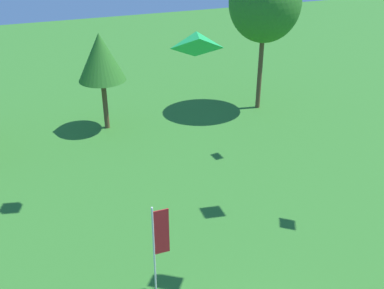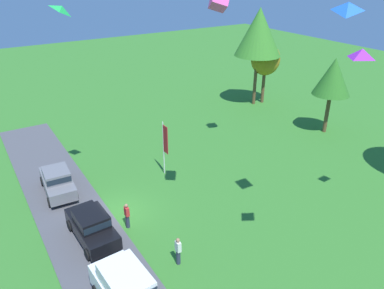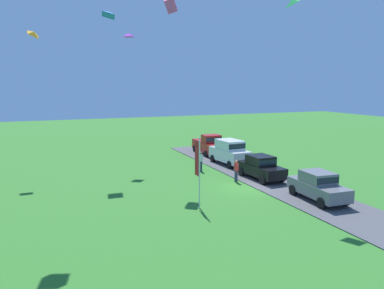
{
  "view_description": "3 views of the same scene",
  "coord_description": "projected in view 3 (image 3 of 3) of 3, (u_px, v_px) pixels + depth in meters",
  "views": [
    {
      "loc": [
        -6.58,
        -8.89,
        14.59
      ],
      "look_at": [
        -0.82,
        6.31,
        6.0
      ],
      "focal_mm": 42.0,
      "sensor_mm": 36.0,
      "label": 1
    },
    {
      "loc": [
        19.29,
        -6.58,
        14.74
      ],
      "look_at": [
        2.11,
        4.25,
        4.78
      ],
      "focal_mm": 35.0,
      "sensor_mm": 36.0,
      "label": 2
    },
    {
      "loc": [
        -22.97,
        13.58,
        7.4
      ],
      "look_at": [
        1.11,
        3.77,
        3.21
      ],
      "focal_mm": 35.0,
      "sensor_mm": 36.0,
      "label": 3
    }
  ],
  "objects": [
    {
      "name": "car_suv_far_end",
      "position": [
        230.0,
        151.0,
        34.6
      ],
      "size": [
        4.7,
        2.26,
        2.28
      ],
      "color": "white",
      "rests_on": "ground"
    },
    {
      "name": "person_beside_suv",
      "position": [
        201.0,
        161.0,
        32.1
      ],
      "size": [
        0.36,
        0.24,
        1.71
      ],
      "color": "#2D334C",
      "rests_on": "ground"
    },
    {
      "name": "kite_diamond_low_drifter",
      "position": [
        109.0,
        14.0,
        30.14
      ],
      "size": [
        1.46,
        1.48,
        0.69
      ],
      "primitive_type": "pyramid",
      "rotation": [
        0.37,
        0.0,
        0.62
      ],
      "color": "blue"
    },
    {
      "name": "pavement_strip",
      "position": [
        276.0,
        183.0,
        28.21
      ],
      "size": [
        36.0,
        4.4,
        0.06
      ],
      "primitive_type": "cube",
      "color": "#4C4C51",
      "rests_on": "ground"
    },
    {
      "name": "kite_box_topmost",
      "position": [
        171.0,
        5.0,
        28.13
      ],
      "size": [
        1.27,
        1.29,
        1.41
      ],
      "primitive_type": "cube",
      "rotation": [
        -0.54,
        0.3,
        1.09
      ],
      "color": "#EA4C9E"
    },
    {
      "name": "flag_banner",
      "position": [
        198.0,
        163.0,
        22.43
      ],
      "size": [
        0.71,
        0.08,
        4.31
      ],
      "color": "silver",
      "rests_on": "ground"
    },
    {
      "name": "person_watching_sky",
      "position": [
        236.0,
        171.0,
        28.55
      ],
      "size": [
        0.36,
        0.24,
        1.71
      ],
      "color": "#2D334C",
      "rests_on": "ground"
    },
    {
      "name": "kite_diamond_trailing_tail",
      "position": [
        129.0,
        35.0,
        33.39
      ],
      "size": [
        0.92,
        1.03,
        0.36
      ],
      "primitive_type": "pyramid",
      "rotation": [
        0.01,
        0.0,
        3.34
      ],
      "color": "purple"
    },
    {
      "name": "car_sedan_by_flagpole",
      "position": [
        318.0,
        185.0,
        23.91
      ],
      "size": [
        4.51,
        2.19,
        1.84
      ],
      "color": "slate",
      "rests_on": "ground"
    },
    {
      "name": "ground_plane",
      "position": [
        246.0,
        187.0,
        27.24
      ],
      "size": [
        120.0,
        120.0,
        0.0
      ],
      "primitive_type": "plane",
      "color": "#337528"
    },
    {
      "name": "car_sedan_mid_row",
      "position": [
        261.0,
        166.0,
        29.3
      ],
      "size": [
        4.47,
        2.09,
        1.84
      ],
      "color": "black",
      "rests_on": "ground"
    },
    {
      "name": "kite_diamond_high_left",
      "position": [
        292.0,
        1.0,
        22.44
      ],
      "size": [
        1.0,
        1.17,
        0.76
      ],
      "primitive_type": "pyramid",
      "rotation": [
        -0.52,
        0.0,
        5.98
      ],
      "color": "green"
    },
    {
      "name": "car_pickup_near_entrance",
      "position": [
        209.0,
        144.0,
        39.69
      ],
      "size": [
        5.07,
        2.21,
        2.14
      ],
      "color": "red",
      "rests_on": "ground"
    },
    {
      "name": "kite_diamond_near_flag",
      "position": [
        34.0,
        33.0,
        29.78
      ],
      "size": [
        1.26,
        1.22,
        0.78
      ],
      "primitive_type": "pyramid",
      "rotation": [
        0.54,
        0.0,
        5.42
      ],
      "color": "orange"
    }
  ]
}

